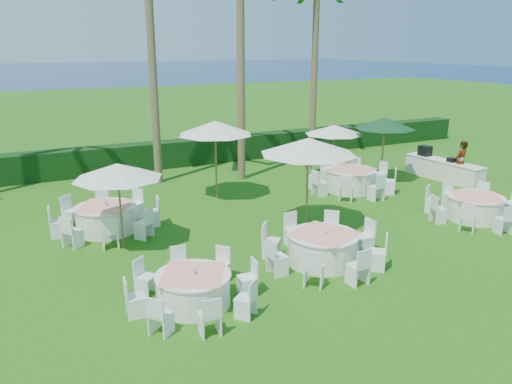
# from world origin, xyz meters

# --- Properties ---
(ground) EXTENTS (120.00, 120.00, 0.00)m
(ground) POSITION_xyz_m (0.00, 0.00, 0.00)
(ground) COLOR #1F6010
(ground) RESTS_ON ground
(hedge) EXTENTS (34.00, 1.00, 1.20)m
(hedge) POSITION_xyz_m (0.00, 12.00, 0.60)
(hedge) COLOR black
(hedge) RESTS_ON ground
(ocean) EXTENTS (260.00, 260.00, 0.00)m
(ocean) POSITION_xyz_m (0.00, 102.00, 0.00)
(ocean) COLOR #07184B
(ocean) RESTS_ON ground
(banquet_table_a) EXTENTS (2.94, 2.94, 0.90)m
(banquet_table_a) POSITION_xyz_m (-3.97, -1.02, 0.39)
(banquet_table_a) COLOR white
(banquet_table_a) RESTS_ON ground
(banquet_table_b) EXTENTS (3.24, 3.24, 0.98)m
(banquet_table_b) POSITION_xyz_m (-0.17, -0.42, 0.43)
(banquet_table_b) COLOR white
(banquet_table_b) RESTS_ON ground
(banquet_table_c) EXTENTS (3.15, 3.15, 0.95)m
(banquet_table_c) POSITION_xyz_m (6.25, 0.25, 0.42)
(banquet_table_c) COLOR white
(banquet_table_c) RESTS_ON ground
(banquet_table_d) EXTENTS (3.27, 3.27, 0.98)m
(banquet_table_d) POSITION_xyz_m (-4.82, 4.51, 0.43)
(banquet_table_d) COLOR white
(banquet_table_d) RESTS_ON ground
(banquet_table_f) EXTENTS (3.44, 3.44, 1.03)m
(banquet_table_f) POSITION_xyz_m (4.64, 4.83, 0.45)
(banquet_table_f) COLOR white
(banquet_table_f) RESTS_ON ground
(umbrella_a) EXTENTS (2.44, 2.44, 2.45)m
(umbrella_a) POSITION_xyz_m (-4.66, 2.95, 2.24)
(umbrella_a) COLOR brown
(umbrella_a) RESTS_ON ground
(umbrella_b) EXTENTS (2.96, 2.96, 2.88)m
(umbrella_b) POSITION_xyz_m (0.79, 1.94, 2.62)
(umbrella_b) COLOR brown
(umbrella_b) RESTS_ON ground
(umbrella_c) EXTENTS (2.74, 2.74, 2.92)m
(umbrella_c) POSITION_xyz_m (-0.49, 6.20, 2.66)
(umbrella_c) COLOR brown
(umbrella_c) RESTS_ON ground
(umbrella_d) EXTENTS (2.52, 2.52, 2.26)m
(umbrella_d) POSITION_xyz_m (5.26, 6.95, 2.06)
(umbrella_d) COLOR brown
(umbrella_d) RESTS_ON ground
(umbrella_green) EXTENTS (2.48, 2.48, 2.70)m
(umbrella_green) POSITION_xyz_m (6.66, 5.40, 2.46)
(umbrella_green) COLOR brown
(umbrella_green) RESTS_ON ground
(buffet_table) EXTENTS (1.03, 3.67, 1.29)m
(buffet_table) POSITION_xyz_m (9.20, 4.46, 0.45)
(buffet_table) COLOR white
(buffet_table) RESTS_ON ground
(staff_person) EXTENTS (0.72, 0.55, 1.78)m
(staff_person) POSITION_xyz_m (9.31, 3.68, 0.89)
(staff_person) COLOR gray
(staff_person) RESTS_ON ground
(palm_b) EXTENTS (4.38, 4.24, 10.15)m
(palm_b) POSITION_xyz_m (-1.78, 9.45, 5.55)
(palm_b) COLOR brown
(palm_b) RESTS_ON ground
(palm_c) EXTENTS (4.36, 4.27, 9.93)m
(palm_c) POSITION_xyz_m (1.57, 8.39, 5.44)
(palm_c) COLOR brown
(palm_c) RESTS_ON ground
(palm_d) EXTENTS (4.19, 4.39, 8.62)m
(palm_d) POSITION_xyz_m (6.98, 11.30, 4.77)
(palm_d) COLOR brown
(palm_d) RESTS_ON ground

